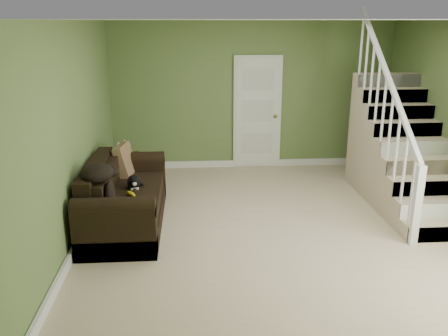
{
  "coord_description": "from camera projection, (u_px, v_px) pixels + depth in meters",
  "views": [
    {
      "loc": [
        -1.09,
        -5.66,
        2.59
      ],
      "look_at": [
        -0.68,
        0.23,
        0.75
      ],
      "focal_mm": 38.0,
      "sensor_mm": 36.0,
      "label": 1
    }
  ],
  "objects": [
    {
      "name": "wall_left",
      "position": [
        74.0,
        133.0,
        5.68
      ],
      "size": [
        0.04,
        5.5,
        2.6
      ],
      "primitive_type": "cube",
      "color": "#5F7941",
      "rests_on": "floor"
    },
    {
      "name": "banana",
      "position": [
        131.0,
        194.0,
        6.02
      ],
      "size": [
        0.16,
        0.2,
        0.06
      ],
      "primitive_type": "ellipsoid",
      "rotation": [
        0.0,
        0.0,
        0.6
      ],
      "color": "yellow",
      "rests_on": "sofa"
    },
    {
      "name": "wall_back",
      "position": [
        252.0,
        96.0,
        8.47
      ],
      "size": [
        5.0,
        0.04,
        2.6
      ],
      "primitive_type": "cube",
      "color": "#5F7941",
      "rests_on": "floor"
    },
    {
      "name": "throw_pillow",
      "position": [
        125.0,
        161.0,
        6.86
      ],
      "size": [
        0.3,
        0.52,
        0.51
      ],
      "primitive_type": "cube",
      "rotation": [
        0.0,
        -0.24,
        -0.13
      ],
      "color": "#472D1C",
      "rests_on": "sofa"
    },
    {
      "name": "floor",
      "position": [
        276.0,
        227.0,
        6.23
      ],
      "size": [
        5.0,
        5.5,
        0.01
      ],
      "primitive_type": "cube",
      "color": "#C0AA8B",
      "rests_on": "ground"
    },
    {
      "name": "throw_blanket",
      "position": [
        97.0,
        173.0,
        5.57
      ],
      "size": [
        0.39,
        0.5,
        0.2
      ],
      "primitive_type": "ellipsoid",
      "rotation": [
        0.0,
        0.0,
        -0.02
      ],
      "color": "black",
      "rests_on": "sofa"
    },
    {
      "name": "ceiling",
      "position": [
        284.0,
        20.0,
        5.46
      ],
      "size": [
        5.0,
        5.5,
        0.01
      ],
      "primitive_type": "cube",
      "color": "white",
      "rests_on": "wall_back"
    },
    {
      "name": "door",
      "position": [
        257.0,
        113.0,
        8.52
      ],
      "size": [
        0.86,
        0.12,
        2.02
      ],
      "color": "white",
      "rests_on": "floor"
    },
    {
      "name": "staircase",
      "position": [
        398.0,
        157.0,
        7.1
      ],
      "size": [
        1.0,
        2.51,
        2.82
      ],
      "color": "#C0AA8B",
      "rests_on": "floor"
    },
    {
      "name": "baseboard_left",
      "position": [
        85.0,
        228.0,
        6.05
      ],
      "size": [
        0.04,
        5.5,
        0.12
      ],
      "primitive_type": "cube",
      "color": "white",
      "rests_on": "floor"
    },
    {
      "name": "wall_front",
      "position": [
        354.0,
        219.0,
        3.23
      ],
      "size": [
        5.0,
        0.04,
        2.6
      ],
      "primitive_type": "cube",
      "color": "#5F7941",
      "rests_on": "floor"
    },
    {
      "name": "cat",
      "position": [
        134.0,
        182.0,
        6.28
      ],
      "size": [
        0.26,
        0.47,
        0.23
      ],
      "rotation": [
        0.0,
        0.0,
        0.15
      ],
      "color": "black",
      "rests_on": "sofa"
    },
    {
      "name": "sofa",
      "position": [
        122.0,
        201.0,
        6.23
      ],
      "size": [
        0.93,
        2.15,
        0.85
      ],
      "color": "black",
      "rests_on": "floor"
    },
    {
      "name": "baseboard_back",
      "position": [
        251.0,
        163.0,
        8.81
      ],
      "size": [
        5.0,
        0.04,
        0.12
      ],
      "primitive_type": "cube",
      "color": "white",
      "rests_on": "floor"
    },
    {
      "name": "side_table",
      "position": [
        126.0,
        173.0,
        7.46
      ],
      "size": [
        0.57,
        0.57,
        0.81
      ],
      "rotation": [
        0.0,
        0.0,
        0.21
      ],
      "color": "black",
      "rests_on": "floor"
    }
  ]
}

